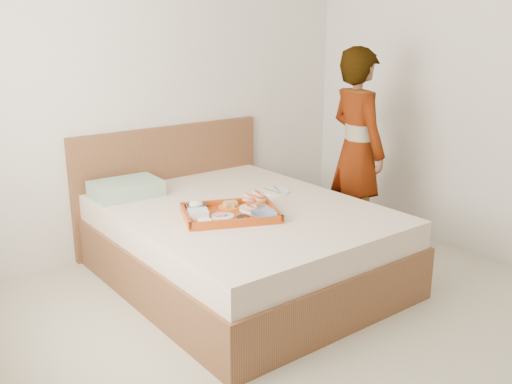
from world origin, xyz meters
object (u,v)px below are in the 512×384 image
Objects in this scene: tray at (230,213)px; dinner_plate at (274,191)px; bed at (242,243)px; person at (357,150)px.

tray is 2.55× the size of dinner_plate.
tray reaches higher than dinner_plate.
bed is 3.36× the size of tray.
person is (1.09, -0.04, 0.52)m from bed.
tray is 0.64m from dinner_plate.
bed is 0.36m from tray.
person is at bearing -1.99° from bed.
person is at bearing 27.13° from tray.
person reaches higher than tray.
person reaches higher than bed.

